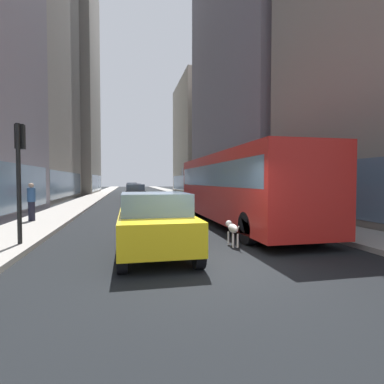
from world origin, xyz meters
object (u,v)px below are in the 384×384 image
at_px(transit_bus, 236,184).
at_px(car_black_suv, 135,193).
at_px(pedestrian_in_coat, 31,202).
at_px(traffic_light_near, 19,163).
at_px(car_silver_sedan, 132,187).
at_px(car_yellow_taxi, 154,222).
at_px(car_red_coupe, 134,190).
at_px(dalmatian_dog, 232,229).

relative_size(transit_bus, car_black_suv, 2.64).
distance_m(pedestrian_in_coat, traffic_light_near, 5.53).
distance_m(transit_bus, car_silver_sedan, 40.51).
distance_m(car_yellow_taxi, car_red_coupe, 27.10).
height_order(car_black_suv, pedestrian_in_coat, pedestrian_in_coat).
bearing_deg(traffic_light_near, car_red_coupe, 81.84).
relative_size(car_red_coupe, dalmatian_dog, 4.67).
bearing_deg(dalmatian_dog, car_silver_sedan, 93.01).
height_order(car_silver_sedan, pedestrian_in_coat, pedestrian_in_coat).
bearing_deg(transit_bus, car_silver_sedan, 95.67).
relative_size(car_yellow_taxi, car_silver_sedan, 0.92).
bearing_deg(car_yellow_taxi, dalmatian_dog, 9.06).
relative_size(dalmatian_dog, pedestrian_in_coat, 0.57).
distance_m(car_red_coupe, car_silver_sedan, 17.79).
bearing_deg(car_silver_sedan, car_red_coupe, -90.00).
bearing_deg(pedestrian_in_coat, car_red_coupe, 76.62).
xyz_separation_m(car_black_suv, traffic_light_near, (-3.70, -19.00, 1.61)).
bearing_deg(car_yellow_taxi, transit_bus, 48.93).
height_order(car_red_coupe, dalmatian_dog, car_red_coupe).
bearing_deg(car_black_suv, dalmatian_dog, -83.30).
height_order(car_silver_sedan, dalmatian_dog, car_silver_sedan).
bearing_deg(car_black_suv, car_silver_sedan, 90.00).
bearing_deg(car_yellow_taxi, car_red_coupe, 90.00).
distance_m(transit_bus, car_yellow_taxi, 6.16).
height_order(car_black_suv, car_red_coupe, same).
height_order(transit_bus, traffic_light_near, traffic_light_near).
height_order(transit_bus, car_red_coupe, transit_bus).
height_order(dalmatian_dog, pedestrian_in_coat, pedestrian_in_coat).
bearing_deg(traffic_light_near, pedestrian_in_coat, 102.93).
bearing_deg(transit_bus, traffic_light_near, -156.94).
bearing_deg(transit_bus, car_black_suv, 104.28).
bearing_deg(transit_bus, car_red_coupe, 100.08).
height_order(car_black_suv, dalmatian_dog, car_black_suv).
bearing_deg(car_silver_sedan, dalmatian_dog, -86.99).
bearing_deg(car_black_suv, car_yellow_taxi, -90.00).
height_order(transit_bus, car_yellow_taxi, transit_bus).
relative_size(car_silver_sedan, traffic_light_near, 1.39).
xyz_separation_m(car_yellow_taxi, dalmatian_dog, (2.34, 0.37, -0.31)).
distance_m(car_yellow_taxi, pedestrian_in_coat, 8.15).
bearing_deg(car_red_coupe, dalmatian_dog, -84.99).
height_order(car_yellow_taxi, car_black_suv, same).
relative_size(car_yellow_taxi, dalmatian_dog, 4.53).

